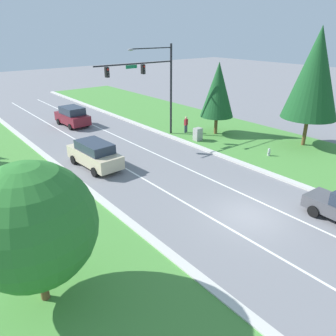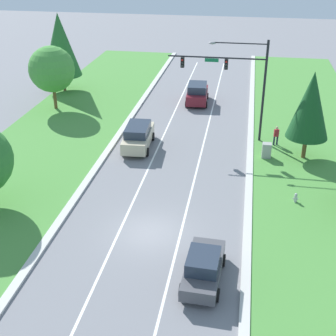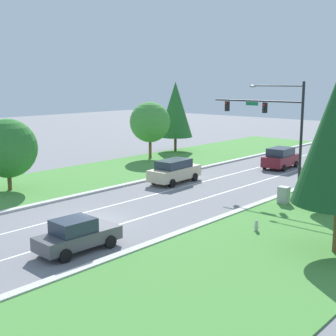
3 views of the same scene
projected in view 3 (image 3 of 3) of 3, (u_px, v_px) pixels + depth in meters
The scene contains 17 objects.
ground_plane at pixel (90, 221), 28.55m from camera, with size 160.00×160.00×0.00m, color slate.
curb_strip_right at pixel (158, 241), 24.85m from camera, with size 0.50×90.00×0.15m.
curb_strip_left at pixel (38, 204), 32.22m from camera, with size 0.50×90.00×0.15m.
grass_verge_right at pixel (242, 267), 21.43m from camera, with size 10.00×90.00×0.08m.
lane_stripe_inner_left at pixel (72, 216), 29.72m from camera, with size 0.14×81.00×0.01m.
lane_stripe_inner_right at pixel (110, 227), 27.37m from camera, with size 0.14×81.00×0.01m.
traffic_signal_mast at pixel (275, 119), 35.67m from camera, with size 7.90×0.41×8.42m.
burgundy_suv at pixel (281, 158), 45.77m from camera, with size 2.39×4.62×2.03m.
graphite_sedan at pixel (77, 235), 23.39m from camera, with size 2.07×4.44×1.71m.
champagne_suv at pixel (174, 171), 39.24m from camera, with size 2.36×5.19×1.97m.
utility_cabinet at pixel (284, 196), 32.39m from camera, with size 0.70×0.60×1.24m.
pedestrian at pixel (311, 187), 33.68m from camera, with size 0.42×0.30×1.69m.
fire_hydrant at pixel (256, 226), 26.47m from camera, with size 0.34×0.20×0.70m.
oak_near_left_tree at pixel (150, 122), 51.01m from camera, with size 4.42×4.42×6.24m.
conifer_far_right_tree at pixel (330, 145), 30.19m from camera, with size 3.16×3.16×6.88m.
oak_far_left_tree at pixel (8, 148), 35.85m from camera, with size 4.56×4.56×5.64m.
conifer_mid_left_tree at pixel (175, 109), 55.88m from camera, with size 4.11×4.11×8.39m.
Camera 3 is at (21.77, -17.40, 8.43)m, focal length 50.00 mm.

